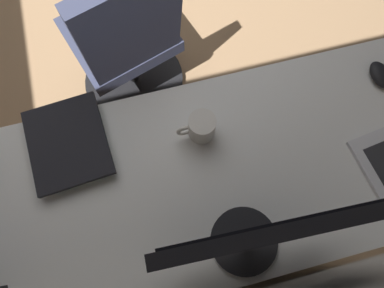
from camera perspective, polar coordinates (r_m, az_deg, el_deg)
desk at (r=1.12m, az=0.65°, el=-6.78°), size 2.38×0.67×0.73m
drawer_pedestal at (r=1.45m, az=6.94°, el=-8.61°), size 0.40×0.51×0.69m
monitor_primary at (r=0.80m, az=11.41°, el=-15.17°), size 0.47×0.20×0.44m
mouse_main at (r=1.34m, az=29.38°, el=10.24°), size 0.06×0.10×0.03m
book_stack_near at (r=1.13m, az=-20.00°, el=-0.11°), size 0.26×0.31×0.04m
coffee_mug at (r=1.06m, az=1.55°, el=2.90°), size 0.13×0.09×0.10m
office_chair at (r=1.61m, az=-10.94°, el=15.84°), size 0.56×0.60×0.97m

